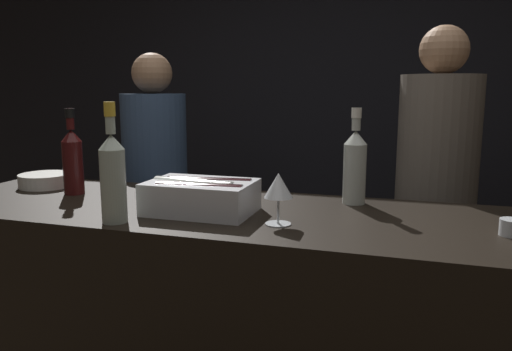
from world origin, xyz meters
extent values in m
cube|color=black|center=(0.00, 2.35, 1.40)|extent=(6.40, 0.06, 2.80)
cube|color=black|center=(0.00, 0.35, 0.51)|extent=(2.48, 0.69, 1.03)
cube|color=silver|center=(-0.16, 0.28, 1.08)|extent=(0.36, 0.24, 0.11)
cylinder|color=black|center=(-0.15, 0.23, 1.11)|extent=(0.30, 0.09, 0.07)
cylinder|color=#B2B7AD|center=(-0.19, 0.28, 1.11)|extent=(0.30, 0.09, 0.07)
cylinder|color=black|center=(-0.16, 0.33, 1.11)|extent=(0.31, 0.10, 0.06)
cylinder|color=silver|center=(-0.99, 0.49, 1.06)|extent=(0.22, 0.22, 0.06)
cylinder|color=gray|center=(-0.99, 0.49, 1.08)|extent=(0.18, 0.18, 0.01)
cylinder|color=silver|center=(0.13, 0.21, 1.03)|extent=(0.08, 0.08, 0.00)
cylinder|color=silver|center=(0.13, 0.21, 1.07)|extent=(0.01, 0.01, 0.08)
cone|color=silver|center=(0.13, 0.21, 1.15)|extent=(0.09, 0.09, 0.08)
cylinder|color=silver|center=(0.80, 0.30, 1.05)|extent=(0.07, 0.07, 0.05)
sphere|color=#F4C66B|center=(0.80, 0.30, 1.05)|extent=(0.03, 0.03, 0.03)
cylinder|color=#380F0F|center=(-0.77, 0.41, 1.13)|extent=(0.08, 0.08, 0.21)
cone|color=#380F0F|center=(-0.77, 0.41, 1.26)|extent=(0.08, 0.08, 0.05)
cylinder|color=#380F0F|center=(-0.77, 0.41, 1.33)|extent=(0.03, 0.03, 0.08)
cylinder|color=black|center=(-0.77, 0.41, 1.35)|extent=(0.04, 0.04, 0.04)
cylinder|color=#9EA899|center=(-0.37, 0.08, 1.14)|extent=(0.08, 0.08, 0.23)
cone|color=#9EA899|center=(-0.37, 0.08, 1.28)|extent=(0.08, 0.08, 0.05)
cylinder|color=#9EA899|center=(-0.37, 0.08, 1.36)|extent=(0.03, 0.03, 0.10)
cylinder|color=gold|center=(-0.37, 0.08, 1.38)|extent=(0.03, 0.03, 0.04)
cylinder|color=#B2B7AD|center=(0.32, 0.58, 1.14)|extent=(0.08, 0.08, 0.22)
cone|color=#B2B7AD|center=(0.32, 0.58, 1.27)|extent=(0.08, 0.08, 0.05)
cylinder|color=#B2B7AD|center=(0.32, 0.58, 1.34)|extent=(0.03, 0.03, 0.08)
cylinder|color=silver|center=(0.32, 0.58, 1.36)|extent=(0.04, 0.04, 0.04)
cube|color=black|center=(-0.80, 1.11, 0.37)|extent=(0.26, 0.19, 0.73)
cylinder|color=#334766|center=(-0.80, 1.11, 1.08)|extent=(0.34, 0.34, 0.68)
sphere|color=#997051|center=(-0.80, 1.11, 1.52)|extent=(0.21, 0.21, 0.21)
cube|color=black|center=(0.62, 1.11, 0.39)|extent=(0.27, 0.19, 0.79)
cylinder|color=#60564C|center=(0.62, 1.11, 1.15)|extent=(0.35, 0.35, 0.72)
sphere|color=#997051|center=(0.62, 1.11, 1.61)|extent=(0.21, 0.21, 0.21)
camera|label=1|loc=(0.52, -1.25, 1.45)|focal=35.00mm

